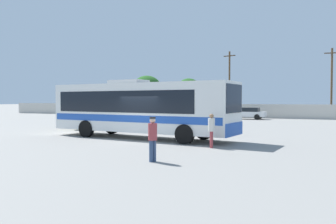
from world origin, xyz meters
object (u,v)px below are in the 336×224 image
Objects in this scene: parked_car_second_silver at (199,112)px; utility_pole_near at (332,82)px; coach_bus_white_blue at (139,107)px; parked_car_third_white at (248,113)px; roadside_tree_left at (147,88)px; utility_pole_far at (229,83)px; attendant_by_bus_door at (211,129)px; parked_car_leftmost_black at (153,112)px; vendor_umbrella_near_gate_yellow at (80,108)px; roadside_tree_midleft at (189,88)px; passenger_waiting_on_apron at (153,136)px.

utility_pole_near reaches higher than parked_car_second_silver.
utility_pole_near is (11.03, 28.88, 2.64)m from coach_bus_white_blue.
parked_car_third_white is 0.68× the size of roadside_tree_left.
utility_pole_near is 0.97× the size of utility_pole_far.
parked_car_leftmost_black is (-15.71, 24.90, -0.15)m from attendant_by_bus_door.
utility_pole_far reaches higher than attendant_by_bus_door.
coach_bus_white_blue reaches higher than parked_car_leftmost_black.
attendant_by_bus_door is at bearing -82.37° from parked_car_third_white.
coach_bus_white_blue is 2.78× the size of parked_car_third_white.
vendor_umbrella_near_gate_yellow is 19.27m from parked_car_leftmost_black.
vendor_umbrella_near_gate_yellow is 27.88m from roadside_tree_midleft.
passenger_waiting_on_apron is 0.30× the size of roadside_tree_midleft.
parked_car_third_white is 13.60m from roadside_tree_midleft.
parked_car_third_white is 7.37m from utility_pole_far.
utility_pole_near reaches higher than vendor_umbrella_near_gate_yellow.
parked_car_third_white is at bearing -149.26° from utility_pole_near.
roadside_tree_left is at bearing 172.39° from utility_pole_near.
attendant_by_bus_door is 0.37× the size of parked_car_second_silver.
utility_pole_far reaches higher than vendor_umbrella_near_gate_yellow.
parked_car_second_silver is at bearing -37.85° from roadside_tree_left.
parked_car_second_silver is 0.80× the size of roadside_tree_midleft.
parked_car_third_white is at bearing 4.08° from parked_car_leftmost_black.
roadside_tree_midleft is at bearing 112.63° from attendant_by_bus_door.
passenger_waiting_on_apron is 15.66m from vendor_umbrella_near_gate_yellow.
passenger_waiting_on_apron is (-0.88, -4.51, 0.03)m from attendant_by_bus_door.
utility_pole_near reaches higher than attendant_by_bus_door.
utility_pole_far is at bearing -178.55° from utility_pole_near.
attendant_by_bus_door is at bearing -69.41° from parked_car_second_silver.
coach_bus_white_blue is 8.21m from passenger_waiting_on_apron.
utility_pole_near is at bearing -6.95° from roadside_tree_midleft.
attendant_by_bus_door is 26.00m from parked_car_third_white.
parked_car_third_white is at bearing 65.38° from vendor_umbrella_near_gate_yellow.
attendant_by_bus_door is at bearing -100.39° from utility_pole_near.
attendant_by_bus_door is 0.26× the size of roadside_tree_left.
passenger_waiting_on_apron is at bearing -73.87° from parked_car_second_silver.
passenger_waiting_on_apron is 0.26× the size of roadside_tree_left.
passenger_waiting_on_apron reaches higher than parked_car_second_silver.
coach_bus_white_blue is at bearing 156.14° from attendant_by_bus_door.
parked_car_second_silver is at bearing -158.65° from utility_pole_near.
passenger_waiting_on_apron is 0.19× the size of utility_pole_far.
coach_bus_white_blue is 2.68× the size of parked_car_second_silver.
utility_pole_near is at bearing 54.17° from vendor_umbrella_near_gate_yellow.
parked_car_leftmost_black is 0.50× the size of utility_pole_near.
utility_pole_far reaches higher than utility_pole_near.
utility_pole_near is at bearing -7.61° from roadside_tree_left.
parked_car_leftmost_black is 12.29m from parked_car_third_white.
attendant_by_bus_door reaches higher than parked_car_third_white.
parked_car_leftmost_black is 6.23m from parked_car_second_silver.
parked_car_second_silver is (-8.62, 29.79, -0.19)m from passenger_waiting_on_apron.
utility_pole_far is (8.72, 6.01, 3.89)m from parked_car_leftmost_black.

